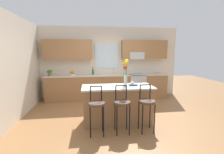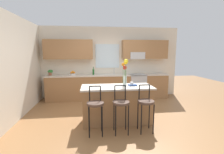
{
  "view_description": "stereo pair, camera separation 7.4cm",
  "coord_description": "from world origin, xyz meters",
  "px_view_note": "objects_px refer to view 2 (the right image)",
  "views": [
    {
      "loc": [
        -0.66,
        -4.33,
        1.76
      ],
      "look_at": [
        0.0,
        0.55,
        1.0
      ],
      "focal_mm": 26.19,
      "sensor_mm": 36.0,
      "label": 1
    },
    {
      "loc": [
        -0.59,
        -4.34,
        1.76
      ],
      "look_at": [
        0.0,
        0.55,
        1.0
      ],
      "focal_mm": 26.19,
      "sensor_mm": 36.0,
      "label": 2
    }
  ],
  "objects_px": {
    "oven_range": "(137,86)",
    "bar_stool_near": "(95,106)",
    "flower_vase": "(125,71)",
    "cookbook": "(132,85)",
    "mug_ceramic": "(132,84)",
    "potted_plant_small": "(50,72)",
    "bar_stool_far": "(146,104)",
    "bottle_olive_oil": "(93,72)",
    "kitchen_island": "(117,104)",
    "bar_stool_middle": "(121,105)",
    "fruit_bowl_oranges": "(73,74)"
  },
  "relations": [
    {
      "from": "mug_ceramic",
      "to": "bottle_olive_oil",
      "type": "xyz_separation_m",
      "value": [
        -0.94,
        2.1,
        0.07
      ]
    },
    {
      "from": "oven_range",
      "to": "bar_stool_near",
      "type": "distance_m",
      "value": 3.16
    },
    {
      "from": "bar_stool_near",
      "to": "potted_plant_small",
      "type": "relative_size",
      "value": 4.9
    },
    {
      "from": "bar_stool_middle",
      "to": "bottle_olive_oil",
      "type": "distance_m",
      "value": 2.8
    },
    {
      "from": "bar_stool_middle",
      "to": "fruit_bowl_oranges",
      "type": "relative_size",
      "value": 4.34
    },
    {
      "from": "mug_ceramic",
      "to": "bottle_olive_oil",
      "type": "bearing_deg",
      "value": 114.17
    },
    {
      "from": "kitchen_island",
      "to": "bottle_olive_oil",
      "type": "xyz_separation_m",
      "value": [
        -0.56,
        2.14,
        0.57
      ]
    },
    {
      "from": "bar_stool_far",
      "to": "cookbook",
      "type": "relative_size",
      "value": 5.21
    },
    {
      "from": "kitchen_island",
      "to": "bottle_olive_oil",
      "type": "height_order",
      "value": "bottle_olive_oil"
    },
    {
      "from": "cookbook",
      "to": "kitchen_island",
      "type": "bearing_deg",
      "value": -176.64
    },
    {
      "from": "bar_stool_near",
      "to": "bar_stool_far",
      "type": "distance_m",
      "value": 1.1
    },
    {
      "from": "cookbook",
      "to": "bottle_olive_oil",
      "type": "xyz_separation_m",
      "value": [
        -0.96,
        2.11,
        0.1
      ]
    },
    {
      "from": "bar_stool_middle",
      "to": "cookbook",
      "type": "height_order",
      "value": "bar_stool_middle"
    },
    {
      "from": "bar_stool_near",
      "to": "bar_stool_far",
      "type": "xyz_separation_m",
      "value": [
        1.1,
        0.0,
        0.0
      ]
    },
    {
      "from": "bar_stool_near",
      "to": "flower_vase",
      "type": "relative_size",
      "value": 1.56
    },
    {
      "from": "oven_range",
      "to": "bottle_olive_oil",
      "type": "relative_size",
      "value": 3.14
    },
    {
      "from": "kitchen_island",
      "to": "fruit_bowl_oranges",
      "type": "distance_m",
      "value": 2.56
    },
    {
      "from": "oven_range",
      "to": "kitchen_island",
      "type": "height_order",
      "value": "same"
    },
    {
      "from": "potted_plant_small",
      "to": "bar_stool_far",
      "type": "bearing_deg",
      "value": -45.71
    },
    {
      "from": "flower_vase",
      "to": "cookbook",
      "type": "xyz_separation_m",
      "value": [
        0.21,
        0.06,
        -0.37
      ]
    },
    {
      "from": "kitchen_island",
      "to": "flower_vase",
      "type": "bearing_deg",
      "value": -11.31
    },
    {
      "from": "oven_range",
      "to": "fruit_bowl_oranges",
      "type": "xyz_separation_m",
      "value": [
        -2.41,
        0.03,
        0.51
      ]
    },
    {
      "from": "flower_vase",
      "to": "bottle_olive_oil",
      "type": "distance_m",
      "value": 2.32
    },
    {
      "from": "oven_range",
      "to": "flower_vase",
      "type": "bearing_deg",
      "value": -112.98
    },
    {
      "from": "fruit_bowl_oranges",
      "to": "potted_plant_small",
      "type": "relative_size",
      "value": 1.13
    },
    {
      "from": "bottle_olive_oil",
      "to": "bar_stool_middle",
      "type": "bearing_deg",
      "value": -78.36
    },
    {
      "from": "fruit_bowl_oranges",
      "to": "bottle_olive_oil",
      "type": "distance_m",
      "value": 0.75
    },
    {
      "from": "bar_stool_far",
      "to": "bottle_olive_oil",
      "type": "bearing_deg",
      "value": 112.22
    },
    {
      "from": "bar_stool_far",
      "to": "mug_ceramic",
      "type": "bearing_deg",
      "value": 105.22
    },
    {
      "from": "bar_stool_middle",
      "to": "bar_stool_far",
      "type": "relative_size",
      "value": 1.0
    },
    {
      "from": "bar_stool_far",
      "to": "bottle_olive_oil",
      "type": "height_order",
      "value": "bottle_olive_oil"
    },
    {
      "from": "bar_stool_far",
      "to": "cookbook",
      "type": "xyz_separation_m",
      "value": [
        -0.15,
        0.6,
        0.3
      ]
    },
    {
      "from": "cookbook",
      "to": "fruit_bowl_oranges",
      "type": "xyz_separation_m",
      "value": [
        -1.7,
        2.12,
        0.04
      ]
    },
    {
      "from": "kitchen_island",
      "to": "bar_stool_near",
      "type": "xyz_separation_m",
      "value": [
        -0.55,
        -0.58,
        0.17
      ]
    },
    {
      "from": "bar_stool_far",
      "to": "mug_ceramic",
      "type": "relative_size",
      "value": 11.58
    },
    {
      "from": "kitchen_island",
      "to": "cookbook",
      "type": "xyz_separation_m",
      "value": [
        0.4,
        0.02,
        0.47
      ]
    },
    {
      "from": "bottle_olive_oil",
      "to": "cookbook",
      "type": "bearing_deg",
      "value": -65.65
    },
    {
      "from": "oven_range",
      "to": "cookbook",
      "type": "distance_m",
      "value": 2.26
    },
    {
      "from": "flower_vase",
      "to": "bar_stool_middle",
      "type": "bearing_deg",
      "value": -109.2
    },
    {
      "from": "flower_vase",
      "to": "cookbook",
      "type": "height_order",
      "value": "flower_vase"
    },
    {
      "from": "oven_range",
      "to": "mug_ceramic",
      "type": "distance_m",
      "value": 2.25
    },
    {
      "from": "mug_ceramic",
      "to": "potted_plant_small",
      "type": "relative_size",
      "value": 0.42
    },
    {
      "from": "flower_vase",
      "to": "fruit_bowl_oranges",
      "type": "relative_size",
      "value": 2.79
    },
    {
      "from": "bar_stool_near",
      "to": "potted_plant_small",
      "type": "xyz_separation_m",
      "value": [
        -1.55,
        2.71,
        0.41
      ]
    },
    {
      "from": "bar_stool_near",
      "to": "flower_vase",
      "type": "height_order",
      "value": "flower_vase"
    },
    {
      "from": "bar_stool_near",
      "to": "cookbook",
      "type": "bearing_deg",
      "value": 32.44
    },
    {
      "from": "bar_stool_middle",
      "to": "fruit_bowl_oranges",
      "type": "height_order",
      "value": "fruit_bowl_oranges"
    },
    {
      "from": "bar_stool_middle",
      "to": "bottle_olive_oil",
      "type": "height_order",
      "value": "bottle_olive_oil"
    },
    {
      "from": "flower_vase",
      "to": "cookbook",
      "type": "bearing_deg",
      "value": 16.27
    },
    {
      "from": "fruit_bowl_oranges",
      "to": "potted_plant_small",
      "type": "height_order",
      "value": "potted_plant_small"
    }
  ]
}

